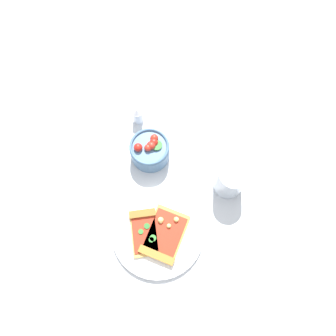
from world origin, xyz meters
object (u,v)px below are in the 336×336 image
at_px(pizza_slice_near, 144,229).
at_px(soda_glass, 230,180).
at_px(salad_bowl, 150,150).
at_px(pizza_slice_far, 163,237).
at_px(plate, 158,232).
at_px(pepper_shaker, 138,115).

height_order(pizza_slice_near, soda_glass, soda_glass).
bearing_deg(salad_bowl, pizza_slice_near, -136.38).
height_order(pizza_slice_far, soda_glass, soda_glass).
distance_m(pizza_slice_near, pizza_slice_far, 0.06).
relative_size(pizza_slice_near, soda_glass, 1.32).
relative_size(plate, salad_bowl, 2.22).
bearing_deg(pizza_slice_near, pizza_slice_far, -67.09).
bearing_deg(pepper_shaker, salad_bowl, -114.37).
height_order(pizza_slice_far, salad_bowl, salad_bowl).
bearing_deg(pizza_slice_far, pepper_shaker, 59.21).
bearing_deg(pizza_slice_far, pizza_slice_near, 112.91).
bearing_deg(pepper_shaker, pizza_slice_near, -128.58).
relative_size(pizza_slice_far, soda_glass, 1.55).
bearing_deg(plate, pizza_slice_near, 126.11).
xyz_separation_m(soda_glass, pepper_shaker, (-0.05, 0.33, -0.02)).
relative_size(plate, pizza_slice_far, 1.50).
bearing_deg(pizza_slice_far, salad_bowl, 56.04).
bearing_deg(soda_glass, pizza_slice_far, 176.02).
height_order(salad_bowl, pepper_shaker, salad_bowl).
bearing_deg(pizza_slice_near, salad_bowl, 43.62).
bearing_deg(soda_glass, pepper_shaker, 98.13).
distance_m(salad_bowl, pepper_shaker, 0.12).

